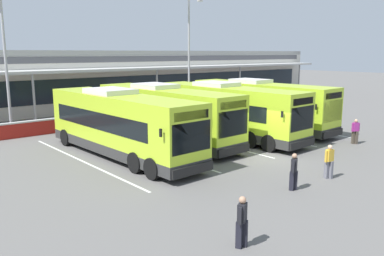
{
  "coord_description": "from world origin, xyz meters",
  "views": [
    {
      "loc": [
        -17.37,
        -13.65,
        5.8
      ],
      "look_at": [
        -3.08,
        3.0,
        1.6
      ],
      "focal_mm": 36.97,
      "sensor_mm": 36.0,
      "label": 1
    }
  ],
  "objects_px": {
    "coach_bus_centre": "(226,112)",
    "lamp_post_centre": "(189,47)",
    "coach_bus_left_centre": "(164,115)",
    "pedestrian_near_bin": "(329,160)",
    "coach_bus_right_centre": "(260,106)",
    "pedestrian_in_dark_coat": "(242,220)",
    "pedestrian_child": "(294,170)",
    "coach_bus_leftmost": "(120,125)",
    "lamp_post_west": "(4,46)",
    "pedestrian_approaching_bus": "(355,131)"
  },
  "relations": [
    {
      "from": "coach_bus_leftmost",
      "to": "coach_bus_right_centre",
      "type": "distance_m",
      "value": 12.36
    },
    {
      "from": "pedestrian_in_dark_coat",
      "to": "pedestrian_near_bin",
      "type": "bearing_deg",
      "value": 13.1
    },
    {
      "from": "coach_bus_left_centre",
      "to": "coach_bus_right_centre",
      "type": "bearing_deg",
      "value": -7.12
    },
    {
      "from": "pedestrian_near_bin",
      "to": "pedestrian_approaching_bus",
      "type": "bearing_deg",
      "value": 19.36
    },
    {
      "from": "coach_bus_right_centre",
      "to": "lamp_post_centre",
      "type": "xyz_separation_m",
      "value": [
        1.6,
        10.3,
        4.5
      ]
    },
    {
      "from": "pedestrian_near_bin",
      "to": "coach_bus_leftmost",
      "type": "bearing_deg",
      "value": 117.89
    },
    {
      "from": "lamp_post_centre",
      "to": "coach_bus_leftmost",
      "type": "bearing_deg",
      "value": -142.98
    },
    {
      "from": "coach_bus_centre",
      "to": "lamp_post_centre",
      "type": "height_order",
      "value": "lamp_post_centre"
    },
    {
      "from": "pedestrian_in_dark_coat",
      "to": "coach_bus_left_centre",
      "type": "bearing_deg",
      "value": 62.32
    },
    {
      "from": "coach_bus_right_centre",
      "to": "pedestrian_approaching_bus",
      "type": "bearing_deg",
      "value": -84.98
    },
    {
      "from": "pedestrian_child",
      "to": "lamp_post_centre",
      "type": "xyz_separation_m",
      "value": [
        11.31,
        20.3,
        5.42
      ]
    },
    {
      "from": "coach_bus_left_centre",
      "to": "pedestrian_in_dark_coat",
      "type": "xyz_separation_m",
      "value": [
        -6.84,
        -13.03,
        -0.91
      ]
    },
    {
      "from": "coach_bus_centre",
      "to": "lamp_post_west",
      "type": "xyz_separation_m",
      "value": [
        -10.82,
        11.59,
        4.5
      ]
    },
    {
      "from": "coach_bus_centre",
      "to": "lamp_post_centre",
      "type": "distance_m",
      "value": 13.0
    },
    {
      "from": "lamp_post_west",
      "to": "pedestrian_approaching_bus",
      "type": "bearing_deg",
      "value": -49.89
    },
    {
      "from": "pedestrian_in_dark_coat",
      "to": "pedestrian_child",
      "type": "bearing_deg",
      "value": 20.12
    },
    {
      "from": "pedestrian_in_dark_coat",
      "to": "pedestrian_approaching_bus",
      "type": "relative_size",
      "value": 1.0
    },
    {
      "from": "lamp_post_west",
      "to": "coach_bus_centre",
      "type": "bearing_deg",
      "value": -46.96
    },
    {
      "from": "coach_bus_left_centre",
      "to": "pedestrian_in_dark_coat",
      "type": "height_order",
      "value": "coach_bus_left_centre"
    },
    {
      "from": "pedestrian_child",
      "to": "pedestrian_approaching_bus",
      "type": "distance_m",
      "value": 10.68
    },
    {
      "from": "pedestrian_in_dark_coat",
      "to": "pedestrian_near_bin",
      "type": "relative_size",
      "value": 1.0
    },
    {
      "from": "pedestrian_in_dark_coat",
      "to": "pedestrian_child",
      "type": "height_order",
      "value": "same"
    },
    {
      "from": "pedestrian_in_dark_coat",
      "to": "lamp_post_centre",
      "type": "xyz_separation_m",
      "value": [
        16.76,
        22.3,
        5.42
      ]
    },
    {
      "from": "coach_bus_left_centre",
      "to": "pedestrian_near_bin",
      "type": "bearing_deg",
      "value": -83.87
    },
    {
      "from": "coach_bus_centre",
      "to": "lamp_post_centre",
      "type": "relative_size",
      "value": 1.11
    },
    {
      "from": "lamp_post_west",
      "to": "lamp_post_centre",
      "type": "xyz_separation_m",
      "value": [
        16.55,
        -0.83,
        0.0
      ]
    },
    {
      "from": "coach_bus_right_centre",
      "to": "pedestrian_in_dark_coat",
      "type": "height_order",
      "value": "coach_bus_right_centre"
    },
    {
      "from": "coach_bus_left_centre",
      "to": "pedestrian_child",
      "type": "bearing_deg",
      "value": -97.14
    },
    {
      "from": "pedestrian_in_dark_coat",
      "to": "lamp_post_centre",
      "type": "bearing_deg",
      "value": 53.06
    },
    {
      "from": "pedestrian_approaching_bus",
      "to": "coach_bus_leftmost",
      "type": "bearing_deg",
      "value": 151.17
    },
    {
      "from": "coach_bus_leftmost",
      "to": "coach_bus_left_centre",
      "type": "height_order",
      "value": "same"
    },
    {
      "from": "coach_bus_centre",
      "to": "coach_bus_right_centre",
      "type": "relative_size",
      "value": 1.0
    },
    {
      "from": "coach_bus_leftmost",
      "to": "coach_bus_centre",
      "type": "height_order",
      "value": "same"
    },
    {
      "from": "pedestrian_in_dark_coat",
      "to": "lamp_post_centre",
      "type": "relative_size",
      "value": 0.15
    },
    {
      "from": "coach_bus_right_centre",
      "to": "pedestrian_near_bin",
      "type": "distance_m",
      "value": 12.41
    },
    {
      "from": "coach_bus_leftmost",
      "to": "pedestrian_child",
      "type": "height_order",
      "value": "coach_bus_leftmost"
    },
    {
      "from": "coach_bus_centre",
      "to": "lamp_post_west",
      "type": "height_order",
      "value": "lamp_post_west"
    },
    {
      "from": "pedestrian_near_bin",
      "to": "lamp_post_west",
      "type": "height_order",
      "value": "lamp_post_west"
    },
    {
      "from": "pedestrian_in_dark_coat",
      "to": "lamp_post_west",
      "type": "distance_m",
      "value": 23.75
    },
    {
      "from": "coach_bus_centre",
      "to": "pedestrian_near_bin",
      "type": "height_order",
      "value": "coach_bus_centre"
    },
    {
      "from": "pedestrian_approaching_bus",
      "to": "pedestrian_near_bin",
      "type": "bearing_deg",
      "value": -160.64
    },
    {
      "from": "coach_bus_left_centre",
      "to": "lamp_post_centre",
      "type": "bearing_deg",
      "value": 43.02
    },
    {
      "from": "coach_bus_centre",
      "to": "lamp_post_centre",
      "type": "bearing_deg",
      "value": 61.98
    },
    {
      "from": "lamp_post_west",
      "to": "pedestrian_child",
      "type": "bearing_deg",
      "value": -76.07
    },
    {
      "from": "coach_bus_right_centre",
      "to": "pedestrian_in_dark_coat",
      "type": "relative_size",
      "value": 7.53
    },
    {
      "from": "pedestrian_in_dark_coat",
      "to": "pedestrian_near_bin",
      "type": "xyz_separation_m",
      "value": [
        8.03,
        1.87,
        0.0
      ]
    },
    {
      "from": "coach_bus_left_centre",
      "to": "coach_bus_leftmost",
      "type": "bearing_deg",
      "value": -162.55
    },
    {
      "from": "coach_bus_right_centre",
      "to": "coach_bus_centre",
      "type": "bearing_deg",
      "value": -173.62
    },
    {
      "from": "pedestrian_child",
      "to": "coach_bus_right_centre",
      "type": "bearing_deg",
      "value": 45.84
    },
    {
      "from": "coach_bus_leftmost",
      "to": "coach_bus_left_centre",
      "type": "xyz_separation_m",
      "value": [
        4.04,
        1.27,
        0.0
      ]
    }
  ]
}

